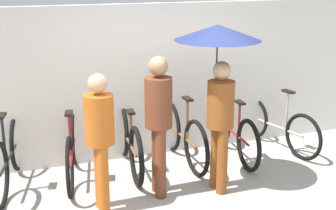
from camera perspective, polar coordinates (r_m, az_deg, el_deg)
name	(u,v)px	position (r m, az deg, el deg)	size (l,w,h in m)	color
back_wall	(146,82)	(6.61, -2.73, 2.86)	(11.82, 0.12, 2.17)	silver
parked_bicycle_0	(9,156)	(6.11, -18.78, -5.91)	(0.56, 1.81, 1.00)	black
parked_bicycle_1	(72,150)	(6.13, -11.60, -5.39)	(0.52, 1.72, 1.08)	black
parked_bicycle_2	(129,141)	(6.31, -4.79, -4.41)	(0.44, 1.80, 1.06)	black
parked_bicycle_3	(182,135)	(6.52, 1.74, -3.67)	(0.44, 1.72, 1.09)	black
parked_bicycle_4	(233,132)	(6.78, 7.96, -3.22)	(0.44, 1.74, 1.05)	black
parked_bicycle_5	(276,125)	(7.22, 13.05, -2.39)	(0.53, 1.72, 1.04)	black
pedestrian_leading	(100,133)	(5.10, -8.32, -3.46)	(0.32, 0.32, 1.58)	#B25619
pedestrian_center	(158,116)	(5.39, -1.17, -1.35)	(0.32, 0.32, 1.69)	brown
pedestrian_trailing	(218,62)	(5.46, 6.17, 5.26)	(1.01, 1.01, 2.01)	brown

